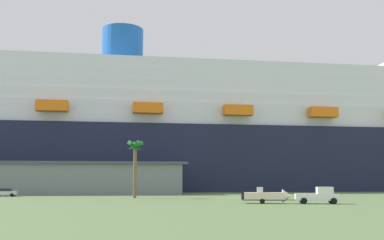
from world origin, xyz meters
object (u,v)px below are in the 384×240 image
at_px(pickup_truck, 319,196).
at_px(palm_tree, 135,151).
at_px(cruise_ship, 225,139).
at_px(small_boat_on_trailer, 269,196).
at_px(parked_car_silver_sedan, 5,192).

height_order(pickup_truck, palm_tree, palm_tree).
bearing_deg(cruise_ship, small_boat_on_trailer, -95.74).
bearing_deg(small_boat_on_trailer, parked_car_silver_sedan, 143.33).
bearing_deg(pickup_truck, parked_car_silver_sedan, 145.83).
height_order(cruise_ship, palm_tree, cruise_ship).
relative_size(pickup_truck, small_boat_on_trailer, 0.82).
height_order(pickup_truck, parked_car_silver_sedan, pickup_truck).
bearing_deg(palm_tree, pickup_truck, -43.77).
relative_size(cruise_ship, palm_tree, 24.71).
distance_m(cruise_ship, small_boat_on_trailer, 82.50).
relative_size(pickup_truck, parked_car_silver_sedan, 1.37).
bearing_deg(cruise_ship, palm_tree, -114.29).
relative_size(cruise_ship, pickup_truck, 43.13).
height_order(cruise_ship, parked_car_silver_sedan, cruise_ship).
distance_m(cruise_ship, palm_tree, 64.72).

